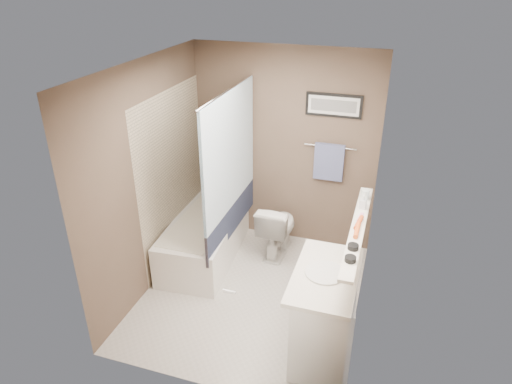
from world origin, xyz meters
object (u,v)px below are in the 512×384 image
(toilet, at_px, (277,228))
(candle_bowl_near, at_px, (350,259))
(vanity, at_px, (324,314))
(soap_bottle, at_px, (363,202))
(hair_brush_back, at_px, (359,222))
(glass_jar, at_px, (365,194))
(candle_bowl_far, at_px, (353,247))
(hair_brush_front, at_px, (357,231))
(bathtub, at_px, (205,238))

(toilet, bearing_deg, candle_bowl_near, 124.63)
(vanity, relative_size, soap_bottle, 6.68)
(hair_brush_back, bearing_deg, candle_bowl_near, -90.00)
(glass_jar, bearing_deg, candle_bowl_far, -90.00)
(vanity, bearing_deg, toilet, 114.98)
(hair_brush_front, relative_size, soap_bottle, 1.63)
(vanity, xyz_separation_m, hair_brush_front, (0.19, 0.28, 0.74))
(glass_jar, distance_m, soap_bottle, 0.19)
(candle_bowl_near, height_order, glass_jar, glass_jar)
(candle_bowl_far, relative_size, hair_brush_front, 0.41)
(vanity, bearing_deg, candle_bowl_far, 1.74)
(bathtub, distance_m, toilet, 0.87)
(bathtub, relative_size, hair_brush_front, 6.82)
(candle_bowl_far, distance_m, hair_brush_front, 0.26)
(candle_bowl_far, relative_size, hair_brush_back, 0.41)
(hair_brush_back, relative_size, soap_bottle, 1.63)
(vanity, distance_m, candle_bowl_far, 0.76)
(candle_bowl_far, bearing_deg, vanity, -173.17)
(candle_bowl_far, bearing_deg, toilet, 125.90)
(hair_brush_front, bearing_deg, vanity, -123.51)
(toilet, distance_m, soap_bottle, 1.45)
(candle_bowl_far, bearing_deg, hair_brush_front, 90.00)
(vanity, relative_size, candle_bowl_far, 10.00)
(soap_bottle, bearing_deg, candle_bowl_near, -90.00)
(hair_brush_front, height_order, hair_brush_back, same)
(toilet, height_order, glass_jar, glass_jar)
(vanity, distance_m, glass_jar, 1.22)
(candle_bowl_near, relative_size, soap_bottle, 0.67)
(candle_bowl_near, xyz_separation_m, candle_bowl_far, (0.00, 0.18, 0.00))
(candle_bowl_near, relative_size, hair_brush_front, 0.41)
(hair_brush_front, bearing_deg, soap_bottle, 90.00)
(toilet, relative_size, vanity, 0.75)
(vanity, height_order, glass_jar, glass_jar)
(hair_brush_front, bearing_deg, hair_brush_back, 90.00)
(toilet, bearing_deg, candle_bowl_far, 127.88)
(toilet, relative_size, soap_bottle, 5.04)
(glass_jar, bearing_deg, vanity, -101.22)
(toilet, bearing_deg, soap_bottle, 148.74)
(candle_bowl_near, bearing_deg, vanity, 140.09)
(candle_bowl_far, relative_size, soap_bottle, 0.67)
(hair_brush_back, xyz_separation_m, soap_bottle, (0.00, 0.32, 0.05))
(bathtub, bearing_deg, hair_brush_front, -27.42)
(bathtub, relative_size, hair_brush_back, 6.82)
(hair_brush_front, xyz_separation_m, hair_brush_back, (0.00, 0.14, 0.00))
(candle_bowl_far, distance_m, hair_brush_back, 0.40)
(candle_bowl_near, xyz_separation_m, soap_bottle, (0.00, 0.89, 0.05))
(vanity, height_order, hair_brush_back, hair_brush_back)
(toilet, height_order, vanity, vanity)
(toilet, xyz_separation_m, candle_bowl_near, (0.99, -1.54, 0.80))
(bathtub, xyz_separation_m, soap_bottle, (1.79, -0.31, 0.93))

